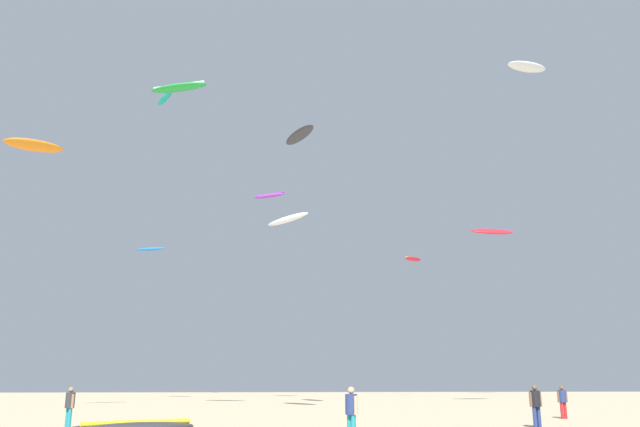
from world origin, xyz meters
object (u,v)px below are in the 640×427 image
Objects in this scene: kite_aloft_6 at (151,249)px; kite_aloft_8 at (179,88)px; kite_aloft_2 at (165,98)px; kite_aloft_5 at (413,259)px; kite_aloft_4 at (288,219)px; kite_aloft_1 at (492,231)px; person_midground at (70,404)px; person_foreground at (351,409)px; person_right at (536,403)px; kite_aloft_7 at (299,135)px; person_left at (563,399)px; kite_aloft_9 at (270,196)px; kite_aloft_3 at (34,145)px; kite_aloft_0 at (527,67)px.

kite_aloft_8 reaches higher than kite_aloft_6.
kite_aloft_2 is 26.70m from kite_aloft_5.
kite_aloft_1 is at bearing 25.50° from kite_aloft_4.
kite_aloft_1 is 1.00× the size of kite_aloft_2.
person_midground is 35.06m from kite_aloft_2.
kite_aloft_6 reaches higher than person_foreground.
kite_aloft_5 is 23.02m from kite_aloft_6.
kite_aloft_6 is (-11.50, 14.28, 0.87)m from kite_aloft_4.
person_right is 21.81m from kite_aloft_7.
kite_aloft_4 is (-2.32, 15.05, 10.34)m from person_foreground.
kite_aloft_1 is 30.75m from kite_aloft_2.
kite_aloft_5 is (-2.70, 22.58, 11.27)m from person_left.
kite_aloft_7 reaches higher than person_right.
kite_aloft_7 reaches higher than kite_aloft_9.
kite_aloft_8 is at bearing -3.48° from kite_aloft_3.
person_right is 30.98m from kite_aloft_3.
kite_aloft_3 is 16.27m from kite_aloft_6.
kite_aloft_9 is (-15.56, 17.07, 15.44)m from person_left.
kite_aloft_7 is at bearing -152.36° from person_right.
person_midground is at bearing -106.68° from person_right.
kite_aloft_7 is at bearing 61.42° from person_left.
kite_aloft_0 is at bearing -12.31° from person_midground.
kite_aloft_0 reaches higher than kite_aloft_6.
kite_aloft_4 is 1.90× the size of kite_aloft_5.
kite_aloft_6 is 18.96m from kite_aloft_7.
kite_aloft_3 reaches higher than person_midground.
kite_aloft_1 is 1.26× the size of kite_aloft_6.
person_right is at bearing 140.96° from person_left.
kite_aloft_5 is at bearing 46.86° from kite_aloft_8.
person_foreground is 24.32m from kite_aloft_8.
person_right is (-3.45, -5.24, 0.08)m from person_left.
kite_aloft_4 is (-19.96, -9.40, -15.88)m from kite_aloft_0.
kite_aloft_9 reaches higher than kite_aloft_5.
kite_aloft_5 is (11.28, 17.57, 0.83)m from kite_aloft_4.
kite_aloft_7 is (-19.27, -8.79, -10.09)m from kite_aloft_0.
person_right is (19.39, -0.71, 0.05)m from person_midground.
person_foreground is at bearing -119.99° from kite_aloft_1.
kite_aloft_9 is (9.93, -2.21, 4.13)m from kite_aloft_6.
person_midground is at bearing -60.36° from person_foreground.
person_midground is 0.60× the size of kite_aloft_6.
person_right is at bearing -91.54° from kite_aloft_5.
kite_aloft_0 is 1.29× the size of kite_aloft_9.
kite_aloft_5 is at bearing 163.89° from person_right.
kite_aloft_1 is at bearing 15.48° from kite_aloft_3.
kite_aloft_0 is at bearing -159.90° from person_foreground.
person_left is 18.16m from kite_aloft_4.
kite_aloft_2 is 1.78× the size of kite_aloft_5.
person_midground is at bearing -52.18° from kite_aloft_3.
kite_aloft_7 is 8.10m from kite_aloft_8.
kite_aloft_9 is (-1.57, 12.06, 5.00)m from kite_aloft_4.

